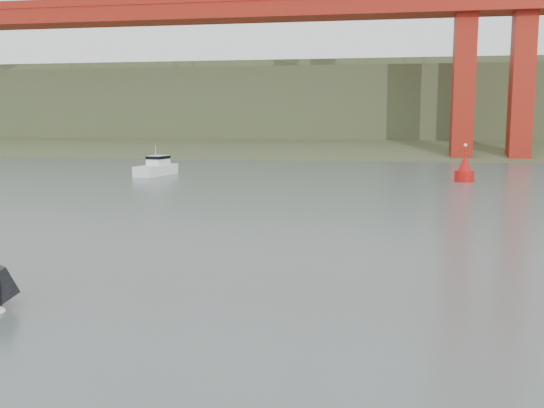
{
  "coord_description": "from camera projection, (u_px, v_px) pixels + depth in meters",
  "views": [
    {
      "loc": [
        6.05,
        -17.52,
        5.92
      ],
      "look_at": [
        1.68,
        7.48,
        2.4
      ],
      "focal_mm": 40.0,
      "sensor_mm": 36.0,
      "label": 1
    }
  ],
  "objects": [
    {
      "name": "ground",
      "position": [
        178.0,
        311.0,
        18.94
      ],
      "size": [
        400.0,
        400.0,
        0.0
      ],
      "primitive_type": "plane",
      "color": "#4C5A57",
      "rests_on": "ground"
    },
    {
      "name": "headlands",
      "position": [
        352.0,
        115.0,
        140.42
      ],
      "size": [
        500.0,
        105.36,
        27.12
      ],
      "color": "#414F2D",
      "rests_on": "ground"
    },
    {
      "name": "motorboat",
      "position": [
        157.0,
        168.0,
        65.51
      ],
      "size": [
        3.11,
        6.33,
        3.33
      ],
      "rotation": [
        0.0,
        0.0,
        -0.19
      ],
      "color": "white",
      "rests_on": "ground"
    },
    {
      "name": "nav_buoy",
      "position": [
        464.0,
        171.0,
        58.66
      ],
      "size": [
        1.88,
        1.88,
        3.91
      ],
      "color": "red",
      "rests_on": "ground"
    }
  ]
}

